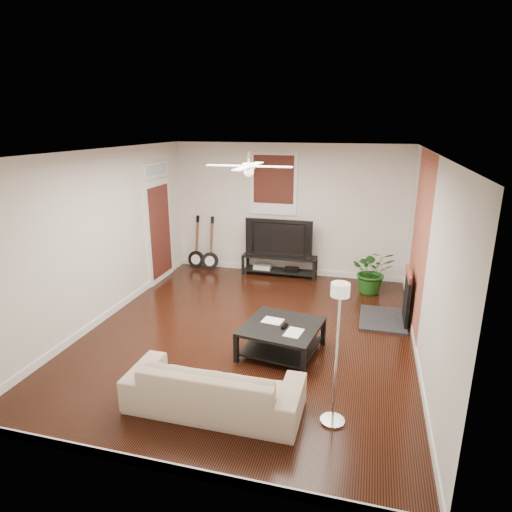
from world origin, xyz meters
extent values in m
cube|color=black|center=(0.00, 0.00, 0.00)|extent=(5.00, 6.00, 0.01)
cube|color=white|center=(0.00, 0.00, 2.80)|extent=(5.00, 6.00, 0.01)
cube|color=silver|center=(0.00, 3.00, 1.40)|extent=(5.00, 0.01, 2.80)
cube|color=silver|center=(0.00, -3.00, 1.40)|extent=(5.00, 0.01, 2.80)
cube|color=silver|center=(-2.50, 0.00, 1.40)|extent=(0.01, 6.00, 2.80)
cube|color=silver|center=(2.50, 0.00, 1.40)|extent=(0.01, 6.00, 2.80)
cube|color=#B24D39|center=(2.49, 1.00, 1.40)|extent=(0.02, 2.20, 2.80)
cube|color=black|center=(2.20, 1.00, 0.46)|extent=(0.80, 1.10, 0.92)
cube|color=black|center=(-0.30, 2.97, 1.95)|extent=(1.00, 0.06, 1.30)
cube|color=white|center=(-2.46, 1.90, 1.25)|extent=(0.08, 1.00, 2.50)
cube|color=black|center=(-0.11, 2.78, 0.22)|extent=(1.60, 0.43, 0.45)
imported|color=black|center=(-0.11, 2.80, 0.86)|extent=(1.43, 0.19, 0.82)
cube|color=black|center=(0.62, -0.49, 0.22)|extent=(1.18, 1.18, 0.43)
imported|color=tan|center=(0.13, -1.95, 0.30)|extent=(2.03, 0.80, 0.59)
imported|color=#1A5117|center=(1.84, 2.24, 0.44)|extent=(0.88, 0.79, 0.89)
camera|label=1|loc=(1.70, -6.01, 3.18)|focal=30.48mm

